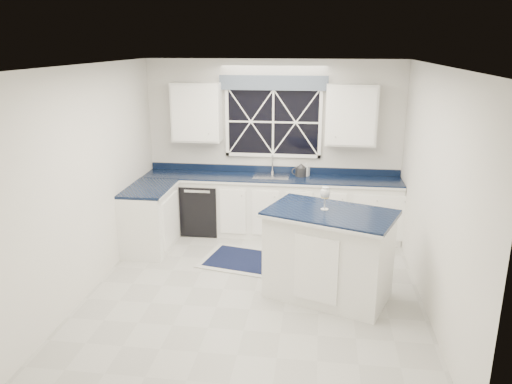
# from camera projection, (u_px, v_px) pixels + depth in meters

# --- Properties ---
(ground) EXTENTS (4.50, 4.50, 0.00)m
(ground) POSITION_uv_depth(u_px,v_px,m) (255.00, 291.00, 6.14)
(ground) COLOR #ABABA6
(ground) RESTS_ON ground
(back_wall) EXTENTS (4.00, 0.10, 2.70)m
(back_wall) POSITION_uv_depth(u_px,v_px,m) (273.00, 147.00, 7.88)
(back_wall) COLOR silver
(back_wall) RESTS_ON ground
(base_cabinets) EXTENTS (3.99, 1.60, 0.90)m
(base_cabinets) POSITION_uv_depth(u_px,v_px,m) (249.00, 209.00, 7.74)
(base_cabinets) COLOR white
(base_cabinets) RESTS_ON ground
(countertop) EXTENTS (3.98, 0.64, 0.04)m
(countertop) POSITION_uv_depth(u_px,v_px,m) (271.00, 178.00, 7.72)
(countertop) COLOR black
(countertop) RESTS_ON base_cabinets
(dishwasher) EXTENTS (0.60, 0.58, 0.82)m
(dishwasher) POSITION_uv_depth(u_px,v_px,m) (203.00, 206.00, 8.00)
(dishwasher) COLOR black
(dishwasher) RESTS_ON ground
(window) EXTENTS (1.65, 0.09, 1.26)m
(window) POSITION_uv_depth(u_px,v_px,m) (273.00, 117.00, 7.70)
(window) COLOR black
(window) RESTS_ON ground
(upper_cabinets) EXTENTS (3.10, 0.34, 0.90)m
(upper_cabinets) POSITION_uv_depth(u_px,v_px,m) (272.00, 113.00, 7.56)
(upper_cabinets) COLOR white
(upper_cabinets) RESTS_ON ground
(faucet) EXTENTS (0.05, 0.20, 0.30)m
(faucet) POSITION_uv_depth(u_px,v_px,m) (272.00, 164.00, 7.85)
(faucet) COLOR silver
(faucet) RESTS_ON countertop
(island) EXTENTS (1.65, 1.32, 1.07)m
(island) POSITION_uv_depth(u_px,v_px,m) (329.00, 254.00, 5.89)
(island) COLOR white
(island) RESTS_ON ground
(rug) EXTENTS (1.61, 1.17, 0.02)m
(rug) POSITION_uv_depth(u_px,v_px,m) (255.00, 262.00, 6.94)
(rug) COLOR #AFAFAA
(rug) RESTS_ON ground
(kettle) EXTENTS (0.28, 0.21, 0.20)m
(kettle) POSITION_uv_depth(u_px,v_px,m) (301.00, 170.00, 7.72)
(kettle) COLOR #2F2F32
(kettle) RESTS_ON countertop
(wine_glass) EXTENTS (0.11, 0.11, 0.27)m
(wine_glass) POSITION_uv_depth(u_px,v_px,m) (325.00, 194.00, 5.74)
(wine_glass) COLOR silver
(wine_glass) RESTS_ON island
(soap_bottle) EXTENTS (0.11, 0.11, 0.19)m
(soap_bottle) POSITION_uv_depth(u_px,v_px,m) (306.00, 170.00, 7.74)
(soap_bottle) COLOR silver
(soap_bottle) RESTS_ON countertop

